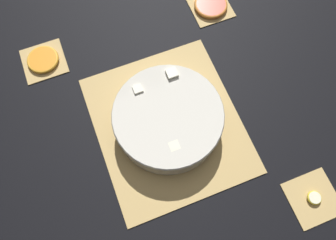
% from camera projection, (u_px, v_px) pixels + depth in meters
% --- Properties ---
extents(ground_plane, '(6.00, 6.00, 0.00)m').
position_uv_depth(ground_plane, '(168.00, 125.00, 0.89)').
color(ground_plane, black).
extents(bamboo_mat_center, '(0.43, 0.38, 0.01)m').
position_uv_depth(bamboo_mat_center, '(168.00, 124.00, 0.89)').
color(bamboo_mat_center, tan).
rests_on(bamboo_mat_center, ground_plane).
extents(coaster_mat_near_left, '(0.12, 0.12, 0.01)m').
position_uv_depth(coaster_mat_near_left, '(313.00, 198.00, 0.82)').
color(coaster_mat_near_left, tan).
rests_on(coaster_mat_near_left, ground_plane).
extents(coaster_mat_near_right, '(0.12, 0.12, 0.01)m').
position_uv_depth(coaster_mat_near_right, '(210.00, 7.00, 1.03)').
color(coaster_mat_near_right, tan).
rests_on(coaster_mat_near_right, ground_plane).
extents(coaster_mat_far_right, '(0.12, 0.12, 0.01)m').
position_uv_depth(coaster_mat_far_right, '(44.00, 61.00, 0.96)').
color(coaster_mat_far_right, tan).
rests_on(coaster_mat_far_right, ground_plane).
extents(fruit_salad_bowl, '(0.29, 0.29, 0.08)m').
position_uv_depth(fruit_salad_bowl, '(168.00, 118.00, 0.85)').
color(fruit_salad_bowl, silver).
rests_on(fruit_salad_bowl, bamboo_mat_center).
extents(orange_slice_whole, '(0.09, 0.09, 0.01)m').
position_uv_depth(orange_slice_whole, '(43.00, 60.00, 0.95)').
color(orange_slice_whole, orange).
rests_on(orange_slice_whole, coaster_mat_far_right).
extents(banana_coin_single, '(0.04, 0.04, 0.01)m').
position_uv_depth(banana_coin_single, '(314.00, 198.00, 0.81)').
color(banana_coin_single, '#F7EFC6').
rests_on(banana_coin_single, coaster_mat_near_left).
extents(grapefruit_slice, '(0.10, 0.10, 0.01)m').
position_uv_depth(grapefruit_slice, '(211.00, 5.00, 1.02)').
color(grapefruit_slice, red).
rests_on(grapefruit_slice, coaster_mat_near_right).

